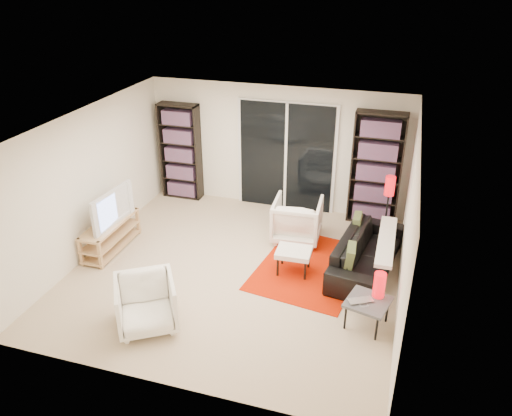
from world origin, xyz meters
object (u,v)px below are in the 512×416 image
object	(u,v)px
armchair_front	(146,304)
ottoman	(294,253)
bookshelf_right	(376,169)
sofa	(367,253)
armchair_back	(297,220)
floor_lamp	(389,194)
tv_stand	(111,235)
bookshelf_left	(181,152)
side_table	(368,303)

from	to	relation	value
armchair_front	ottoman	distance (m)	2.42
bookshelf_right	armchair_front	world-z (taller)	bookshelf_right
ottoman	sofa	bearing A→B (deg)	21.35
armchair_back	floor_lamp	bearing A→B (deg)	-169.62
bookshelf_right	ottoman	bearing A→B (deg)	-115.58
bookshelf_right	floor_lamp	distance (m)	0.78
tv_stand	floor_lamp	world-z (taller)	floor_lamp
bookshelf_left	bookshelf_right	world-z (taller)	bookshelf_right
ottoman	floor_lamp	bearing A→B (deg)	47.27
sofa	armchair_front	bearing A→B (deg)	138.65
bookshelf_left	ottoman	bearing A→B (deg)	-36.64
ottoman	bookshelf_left	bearing A→B (deg)	143.36
sofa	bookshelf_right	bearing A→B (deg)	11.09
tv_stand	armchair_back	bearing A→B (deg)	22.82
tv_stand	sofa	size ratio (longest dim) A/B	0.64
armchair_front	ottoman	world-z (taller)	armchair_front
sofa	armchair_front	xyz separation A→B (m)	(-2.67, -2.25, 0.06)
armchair_front	floor_lamp	world-z (taller)	floor_lamp
side_table	bookshelf_left	bearing A→B (deg)	142.83
bookshelf_right	ottoman	distance (m)	2.44
armchair_back	floor_lamp	distance (m)	1.61
tv_stand	armchair_back	size ratio (longest dim) A/B	1.55
bookshelf_right	floor_lamp	world-z (taller)	bookshelf_right
side_table	ottoman	bearing A→B (deg)	141.63
armchair_back	armchair_front	world-z (taller)	armchair_back
armchair_back	floor_lamp	world-z (taller)	floor_lamp
bookshelf_right	bookshelf_left	bearing A→B (deg)	180.00
sofa	armchair_back	size ratio (longest dim) A/B	2.41
sofa	armchair_front	size ratio (longest dim) A/B	2.56
side_table	floor_lamp	xyz separation A→B (m)	(0.07, 2.37, 0.56)
bookshelf_right	floor_lamp	bearing A→B (deg)	-68.24
sofa	floor_lamp	world-z (taller)	floor_lamp
bookshelf_right	armchair_back	bearing A→B (deg)	-138.04
side_table	armchair_front	bearing A→B (deg)	-163.10
ottoman	tv_stand	bearing A→B (deg)	-176.36
bookshelf_left	floor_lamp	world-z (taller)	bookshelf_left
floor_lamp	armchair_front	bearing A→B (deg)	-131.74
tv_stand	side_table	xyz separation A→B (m)	(4.35, -0.77, 0.10)
bookshelf_left	sofa	bearing A→B (deg)	-23.26
armchair_back	ottoman	world-z (taller)	armchair_back
ottoman	side_table	size ratio (longest dim) A/B	0.85
tv_stand	sofa	xyz separation A→B (m)	(4.21, 0.62, 0.03)
bookshelf_left	side_table	bearing A→B (deg)	-37.17
armchair_front	side_table	xyz separation A→B (m)	(2.81, 0.85, 0.00)
side_table	tv_stand	bearing A→B (deg)	169.94
armchair_back	side_table	bearing A→B (deg)	121.62
armchair_back	ottoman	bearing A→B (deg)	96.52
sofa	side_table	size ratio (longest dim) A/B	3.07
bookshelf_right	floor_lamp	size ratio (longest dim) A/B	1.72
bookshelf_right	sofa	xyz separation A→B (m)	(0.08, -1.69, -0.76)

